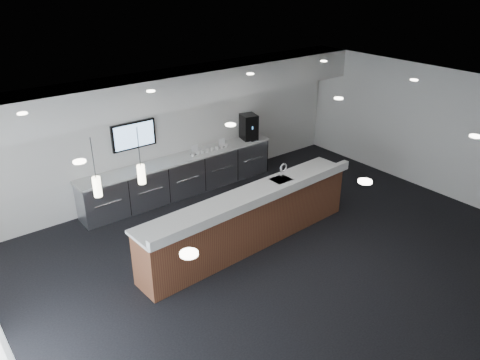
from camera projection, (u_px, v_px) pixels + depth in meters
ground at (282, 261)px, 8.90m from camera, size 10.00×10.00×0.00m
ceiling at (289, 109)px, 7.62m from camera, size 10.00×8.00×0.02m
back_wall at (171, 131)px, 11.12m from camera, size 10.00×0.02×3.00m
right_wall at (441, 133)px, 11.04m from camera, size 0.02×8.00×3.00m
soffit_bulkhead at (178, 87)px, 10.31m from camera, size 10.00×0.90×0.70m
alcove_panel at (171, 128)px, 11.06m from camera, size 9.80×0.06×1.40m
back_credenza at (181, 175)px, 11.30m from camera, size 5.06×0.66×0.95m
wall_tv at (134, 135)px, 10.44m from camera, size 1.05×0.08×0.62m
pendant_left at (137, 171)px, 7.19m from camera, size 0.12×0.12×0.30m
pendant_right at (94, 184)px, 6.80m from camera, size 0.12×0.12×0.30m
ceiling_can_lights at (289, 110)px, 7.64m from camera, size 7.00×5.00×0.02m
service_counter at (250, 219)px, 9.21m from camera, size 4.97×1.07×1.49m
coffee_machine at (249, 127)px, 12.12m from camera, size 0.46×0.54×0.66m
info_sign_left at (195, 150)px, 11.20m from camera, size 0.18×0.03×0.25m
info_sign_right at (222, 143)px, 11.65m from camera, size 0.17×0.02×0.23m
cup_0 at (226, 146)px, 11.68m from camera, size 0.09×0.09×0.09m
cup_1 at (221, 147)px, 11.60m from camera, size 0.13×0.13×0.09m
cup_2 at (217, 148)px, 11.52m from camera, size 0.11×0.11×0.09m
cup_3 at (212, 149)px, 11.45m from camera, size 0.12×0.12×0.09m
cup_4 at (207, 151)px, 11.37m from camera, size 0.12×0.12×0.09m
cup_5 at (203, 152)px, 11.29m from camera, size 0.10×0.10×0.09m
cup_6 at (198, 153)px, 11.21m from camera, size 0.13×0.13×0.09m
cup_7 at (193, 155)px, 11.14m from camera, size 0.11×0.11×0.09m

